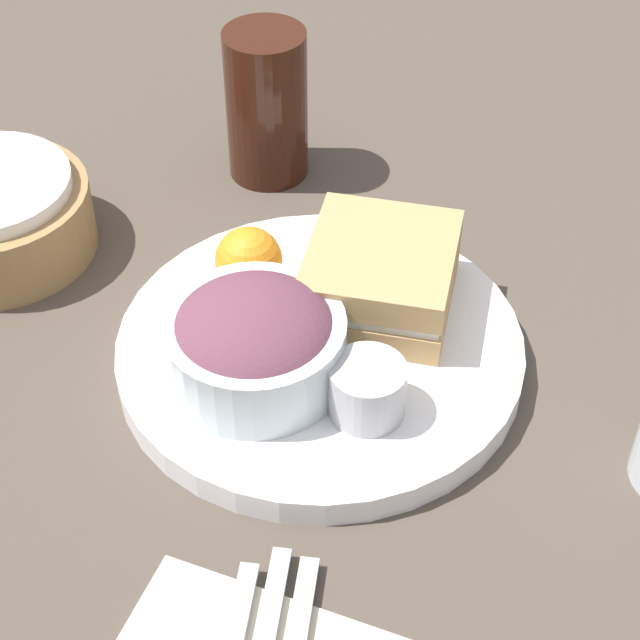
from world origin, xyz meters
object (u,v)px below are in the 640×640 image
(sandwich, at_px, (381,276))
(salad_bowl, at_px, (255,341))
(plate, at_px, (320,351))
(drink_glass, at_px, (267,105))
(dressing_cup, at_px, (367,390))

(sandwich, height_order, salad_bowl, salad_bowl)
(plate, height_order, drink_glass, drink_glass)
(sandwich, bearing_deg, dressing_cup, -165.63)
(plate, height_order, salad_bowl, salad_bowl)
(plate, bearing_deg, salad_bowl, 147.89)
(dressing_cup, relative_size, drink_glass, 0.39)
(sandwich, height_order, drink_glass, drink_glass)
(salad_bowl, xyz_separation_m, drink_glass, (0.26, 0.10, 0.01))
(salad_bowl, bearing_deg, dressing_cup, -93.14)
(sandwich, distance_m, salad_bowl, 0.12)
(salad_bowl, distance_m, drink_glass, 0.28)
(drink_glass, bearing_deg, plate, -147.98)
(salad_bowl, bearing_deg, drink_glass, 21.58)
(sandwich, xyz_separation_m, salad_bowl, (-0.10, 0.06, 0.00))
(salad_bowl, height_order, dressing_cup, salad_bowl)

